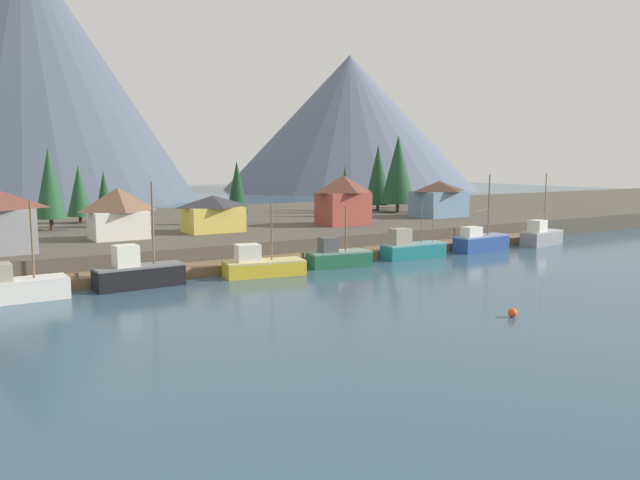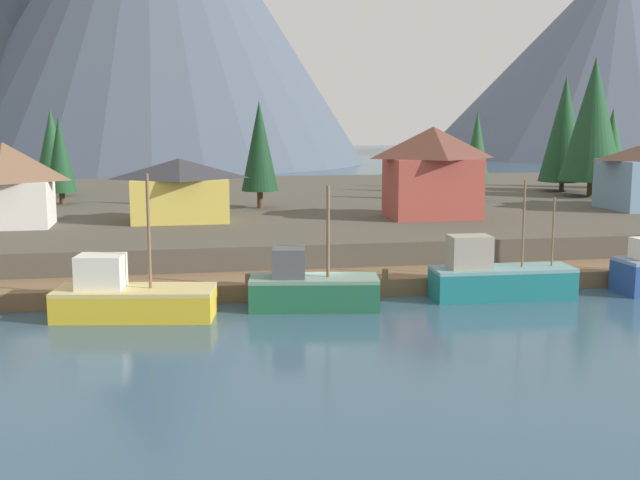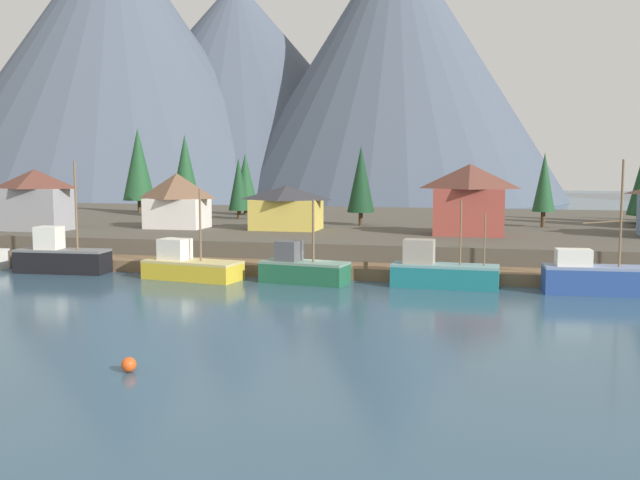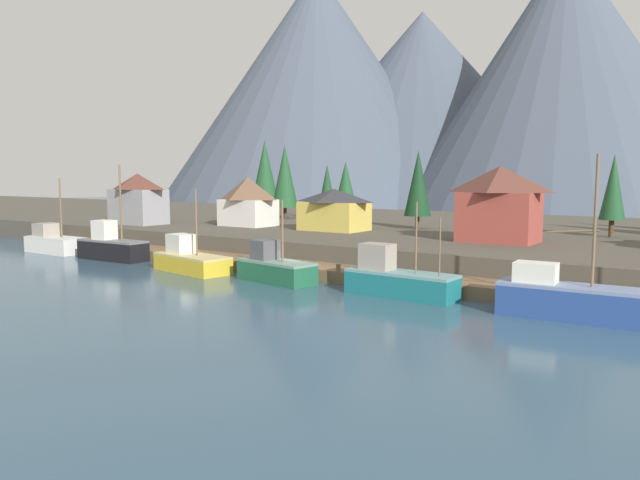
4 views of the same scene
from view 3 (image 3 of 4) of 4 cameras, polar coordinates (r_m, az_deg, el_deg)
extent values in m
cube|color=#335166|center=(78.92, 3.21, -1.25)|extent=(400.00, 400.00, 1.00)
cube|color=brown|center=(61.30, 0.25, -2.40)|extent=(80.00, 4.00, 1.00)
cylinder|color=brown|center=(71.38, -22.57, -1.43)|extent=(0.36, 0.36, 1.60)
cylinder|color=brown|center=(67.02, -17.02, -1.69)|extent=(0.36, 0.36, 1.60)
cylinder|color=brown|center=(63.37, -10.76, -1.96)|extent=(0.36, 0.36, 1.60)
cylinder|color=brown|center=(60.57, -3.82, -2.23)|extent=(0.36, 0.36, 1.60)
cylinder|color=brown|center=(58.73, 3.66, -2.49)|extent=(0.36, 0.36, 1.60)
cylinder|color=brown|center=(57.95, 11.49, -2.72)|extent=(0.36, 0.36, 1.60)
cylinder|color=brown|center=(58.27, 19.39, -2.89)|extent=(0.36, 0.36, 1.60)
cube|color=#4C473D|center=(90.49, 4.55, 0.79)|extent=(400.00, 56.00, 2.50)
cone|color=#475160|center=(213.41, -15.98, 13.68)|extent=(106.00, 106.00, 77.41)
cone|color=#475160|center=(226.34, -6.63, 11.93)|extent=(115.02, 115.02, 65.76)
cone|color=#475160|center=(198.64, 6.08, 13.76)|extent=(91.68, 91.68, 72.57)
cube|color=black|center=(66.92, -19.86, -1.67)|extent=(8.32, 2.99, 1.89)
cube|color=slate|center=(66.80, -19.90, -0.78)|extent=(8.32, 2.99, 0.20)
cube|color=silver|center=(67.29, -20.82, 0.17)|extent=(2.20, 1.87, 2.00)
cylinder|color=brown|center=(65.75, -18.92, 2.61)|extent=(0.19, 0.19, 7.72)
cube|color=gold|center=(60.31, -10.14, -2.46)|extent=(8.59, 4.42, 1.38)
cube|color=tan|center=(60.20, -10.16, -1.72)|extent=(8.59, 4.42, 0.20)
cube|color=silver|center=(61.03, -11.53, -0.71)|extent=(2.66, 2.25, 1.75)
cylinder|color=brown|center=(59.42, -9.55, 1.18)|extent=(0.17, 0.17, 5.96)
cube|color=#1E5B3D|center=(57.54, -1.24, -2.68)|extent=(7.34, 3.74, 1.56)
cube|color=gray|center=(57.42, -1.25, -1.81)|extent=(7.34, 3.74, 0.20)
cube|color=#4C4C51|center=(57.86, -2.50, -0.86)|extent=(2.04, 2.13, 1.61)
cylinder|color=brown|center=(56.82, -0.54, 0.74)|extent=(0.19, 0.19, 4.99)
cube|color=#196B70|center=(56.30, 9.93, -2.94)|extent=(8.27, 2.82, 1.61)
cube|color=#679496|center=(56.16, 9.95, -2.03)|extent=(8.27, 2.82, 0.20)
cube|color=gray|center=(56.25, 7.92, -0.91)|extent=(2.40, 1.72, 1.89)
cylinder|color=brown|center=(55.77, 11.17, 0.59)|extent=(0.13, 0.13, 5.01)
cylinder|color=brown|center=(55.71, 13.02, 0.02)|extent=(0.11, 0.11, 4.00)
cube|color=navy|center=(56.65, 21.51, -3.09)|extent=(8.33, 3.08, 1.86)
cube|color=#6C7DA2|center=(56.51, 21.55, -2.05)|extent=(8.33, 3.08, 0.20)
cube|color=silver|center=(56.04, 19.60, -1.31)|extent=(2.60, 1.77, 1.23)
cylinder|color=brown|center=(56.38, 22.93, 1.97)|extent=(0.18, 0.18, 7.82)
cylinder|color=brown|center=(56.17, 21.74, 1.33)|extent=(2.95, 0.31, 0.36)
cube|color=silver|center=(80.66, -11.33, 2.11)|extent=(6.28, 4.58, 3.28)
pyramid|color=brown|center=(80.51, -11.37, 4.26)|extent=(6.59, 4.81, 2.78)
cube|color=#9E4238|center=(72.74, 11.82, 2.22)|extent=(6.81, 4.81, 4.64)
pyramid|color=brown|center=(72.60, 11.88, 5.01)|extent=(7.15, 5.05, 2.44)
cube|color=gold|center=(77.19, -2.71, 2.03)|extent=(7.14, 4.87, 3.23)
pyramid|color=#2D2D33|center=(77.06, -2.72, 3.79)|extent=(7.50, 5.11, 1.51)
cube|color=gray|center=(82.20, -21.75, 2.29)|extent=(7.10, 4.29, 4.48)
pyramid|color=brown|center=(82.07, -21.84, 4.56)|extent=(7.46, 4.50, 2.04)
cylinder|color=#4C3823|center=(84.01, 17.38, 1.59)|extent=(0.50, 0.50, 1.76)
cone|color=#1E4C28|center=(83.81, 17.47, 4.44)|extent=(2.49, 2.49, 6.61)
cylinder|color=#4C3823|center=(101.16, -5.96, 2.33)|extent=(0.50, 0.50, 1.03)
cone|color=#1E4C28|center=(100.97, -5.99, 4.75)|extent=(3.61, 3.61, 7.50)
cylinder|color=#4C3823|center=(82.88, 3.27, 1.71)|extent=(0.50, 0.50, 1.52)
cone|color=#14381E|center=(82.66, 3.29, 4.88)|extent=(3.16, 3.16, 7.63)
cylinder|color=#4C3823|center=(108.08, -14.23, 2.63)|extent=(0.50, 0.50, 1.83)
cone|color=#1E4C28|center=(107.91, -14.32, 5.89)|extent=(4.62, 4.62, 10.48)
cylinder|color=#4C3823|center=(95.44, -10.66, 2.21)|extent=(0.50, 0.50, 1.60)
cone|color=#1E4C28|center=(95.24, -10.72, 5.48)|extent=(3.91, 3.91, 9.30)
cylinder|color=#4C3823|center=(93.44, -6.49, 2.04)|extent=(0.50, 0.50, 1.09)
cone|color=#194223|center=(93.25, -6.52, 4.46)|extent=(2.69, 2.69, 6.79)
sphere|color=#E04C19|center=(34.43, -15.03, -9.59)|extent=(0.70, 0.70, 0.70)
camera|label=1|loc=(53.63, -80.38, 3.60)|focal=35.92mm
camera|label=2|loc=(25.21, -46.59, 6.52)|focal=45.11mm
camera|label=4|loc=(24.11, 55.09, 1.11)|focal=33.23mm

